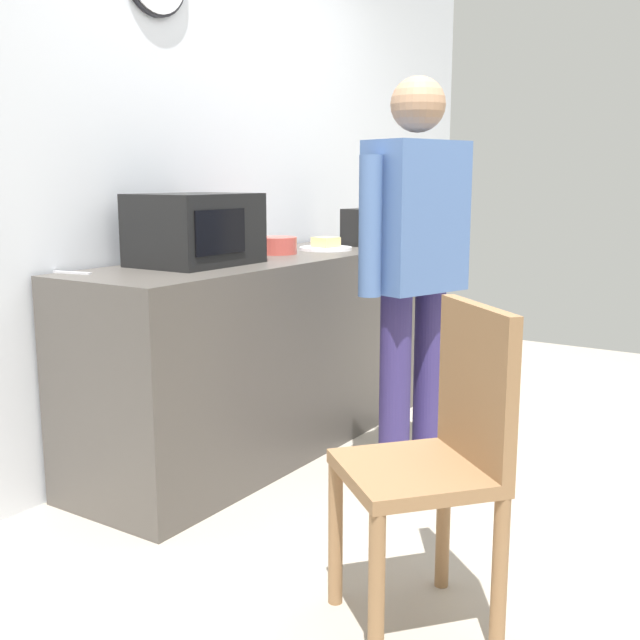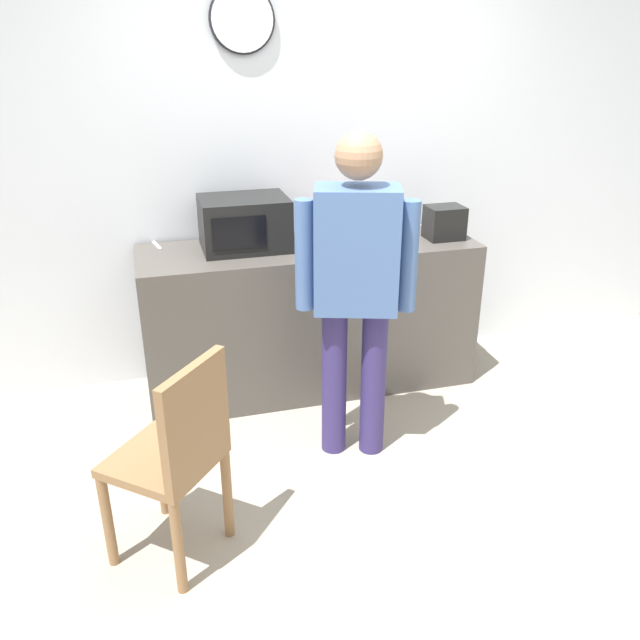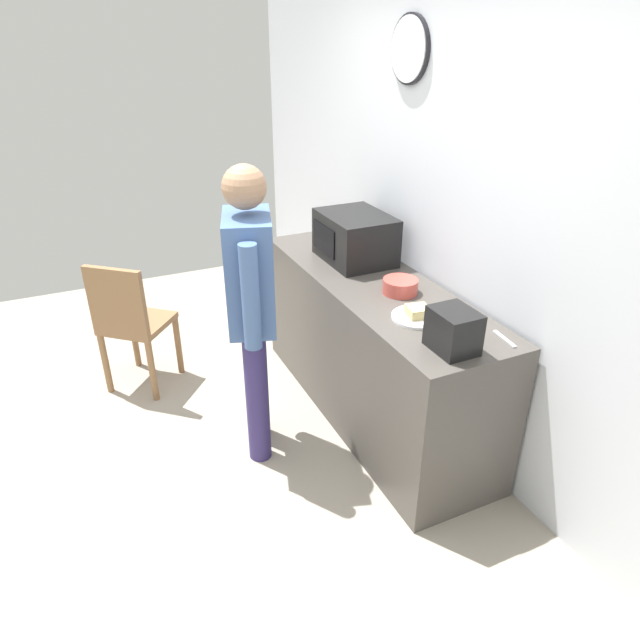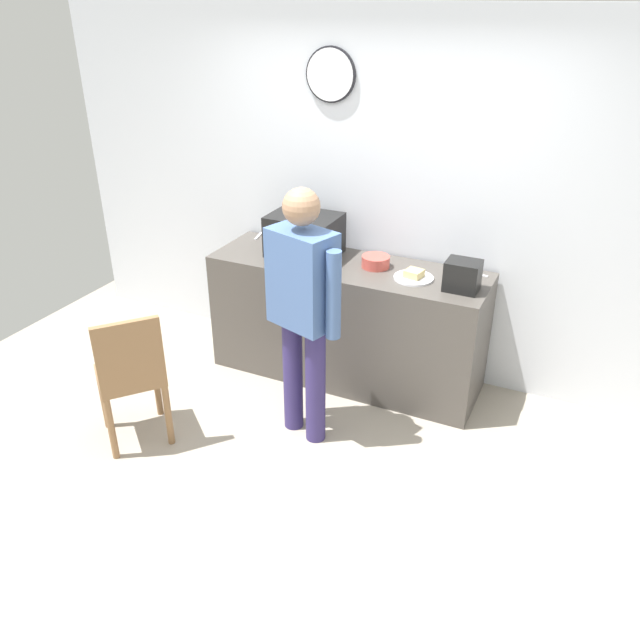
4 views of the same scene
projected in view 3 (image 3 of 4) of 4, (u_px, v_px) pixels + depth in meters
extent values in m
plane|color=#9E9384|center=(192.00, 475.00, 3.19)|extent=(6.00, 6.00, 0.00)
cube|color=silver|center=(449.00, 217.00, 3.18)|extent=(5.40, 0.10, 2.60)
cylinder|color=white|center=(409.00, 49.00, 3.11)|extent=(0.34, 0.03, 0.34)
cylinder|color=black|center=(410.00, 49.00, 3.11)|extent=(0.37, 0.02, 0.37)
cube|color=#4C4742|center=(372.00, 349.00, 3.53)|extent=(2.01, 0.62, 0.92)
cube|color=black|center=(355.00, 237.00, 3.57)|extent=(0.50, 0.38, 0.30)
cube|color=black|center=(324.00, 239.00, 3.55)|extent=(0.30, 0.01, 0.18)
cylinder|color=white|center=(417.00, 317.00, 2.90)|extent=(0.27, 0.27, 0.01)
cube|color=#D2B974|center=(418.00, 311.00, 2.89)|extent=(0.13, 0.13, 0.05)
cylinder|color=#C64C42|center=(400.00, 286.00, 3.17)|extent=(0.20, 0.20, 0.08)
cube|color=black|center=(453.00, 331.00, 2.58)|extent=(0.22, 0.18, 0.20)
cube|color=silver|center=(504.00, 339.00, 2.70)|extent=(0.17, 0.04, 0.01)
cube|color=silver|center=(345.00, 233.00, 4.11)|extent=(0.05, 0.17, 0.01)
cylinder|color=navy|center=(257.00, 397.00, 3.15)|extent=(0.13, 0.13, 0.83)
cylinder|color=navy|center=(256.00, 378.00, 3.33)|extent=(0.13, 0.13, 0.83)
cube|color=#47669E|center=(249.00, 272.00, 2.91)|extent=(0.45, 0.35, 0.61)
cylinder|color=#47669E|center=(251.00, 298.00, 2.70)|extent=(0.09, 0.09, 0.55)
cylinder|color=#47669E|center=(249.00, 260.00, 3.15)|extent=(0.09, 0.09, 0.55)
sphere|color=#A37A5B|center=(244.00, 187.00, 2.71)|extent=(0.22, 0.22, 0.22)
cylinder|color=olive|center=(178.00, 345.00, 4.05)|extent=(0.04, 0.04, 0.45)
cylinder|color=olive|center=(135.00, 339.00, 4.13)|extent=(0.04, 0.04, 0.45)
cylinder|color=olive|center=(152.00, 371.00, 3.74)|extent=(0.04, 0.04, 0.45)
cylinder|color=olive|center=(106.00, 363.00, 3.83)|extent=(0.04, 0.04, 0.45)
cube|color=olive|center=(138.00, 323.00, 3.82)|extent=(0.56, 0.56, 0.04)
cube|color=olive|center=(116.00, 302.00, 3.56)|extent=(0.29, 0.33, 0.45)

